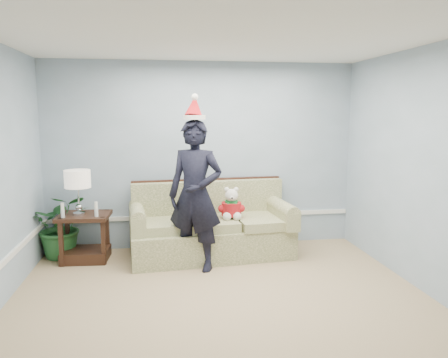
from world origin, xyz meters
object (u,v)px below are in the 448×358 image
object	(u,v)px
side_table	(85,242)
table_lamp	(78,181)
teddy_bear	(232,207)
man	(195,195)
sofa	(211,229)
houseplant	(62,225)

from	to	relation	value
side_table	table_lamp	bearing A→B (deg)	-147.87
teddy_bear	man	bearing A→B (deg)	-137.98
sofa	houseplant	world-z (taller)	sofa
side_table	man	bearing A→B (deg)	-20.20
side_table	houseplant	bearing A→B (deg)	150.02
houseplant	sofa	bearing A→B (deg)	-5.53
side_table	houseplant	world-z (taller)	houseplant
teddy_bear	side_table	bearing A→B (deg)	-179.21
side_table	table_lamp	distance (m)	0.85
sofa	side_table	xyz separation A→B (m)	(-1.70, 0.00, -0.12)
sofa	side_table	world-z (taller)	sofa
houseplant	teddy_bear	bearing A→B (deg)	-7.87
sofa	man	distance (m)	0.83
sofa	side_table	distance (m)	1.70
table_lamp	houseplant	distance (m)	0.74
side_table	teddy_bear	bearing A→B (deg)	-3.68
sofa	table_lamp	distance (m)	1.90
sofa	man	size ratio (longest dim) A/B	1.19
sofa	teddy_bear	world-z (taller)	sofa
man	teddy_bear	bearing A→B (deg)	61.48
side_table	table_lamp	world-z (taller)	table_lamp
side_table	houseplant	size ratio (longest dim) A/B	0.78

